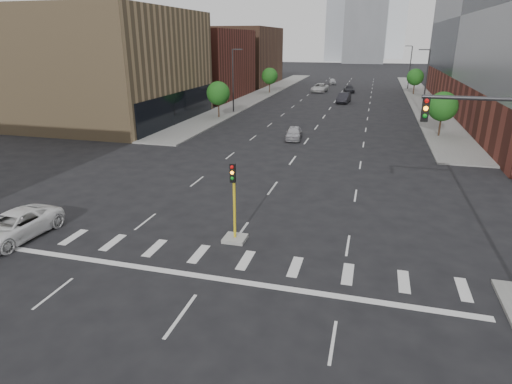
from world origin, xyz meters
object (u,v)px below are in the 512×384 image
at_px(median_traffic_signal, 235,224).
at_px(car_far_left, 320,88).
at_px(car_distant, 333,81).
at_px(car_deep_right, 349,89).
at_px(car_mid_right, 344,98).
at_px(parked_minivan, 14,226).
at_px(car_near_left, 294,133).

bearing_deg(median_traffic_signal, car_far_left, 93.59).
bearing_deg(car_distant, car_far_left, -99.31).
bearing_deg(median_traffic_signal, car_deep_right, 88.80).
distance_m(median_traffic_signal, car_mid_right, 55.84).
bearing_deg(median_traffic_signal, car_mid_right, 88.36).
relative_size(car_mid_right, car_far_left, 0.85).
bearing_deg(car_deep_right, car_far_left, 176.69).
height_order(median_traffic_signal, car_far_left, median_traffic_signal).
height_order(median_traffic_signal, parked_minivan, median_traffic_signal).
bearing_deg(car_near_left, car_distant, 85.43).
bearing_deg(car_mid_right, car_near_left, -90.80).
bearing_deg(car_deep_right, car_near_left, -103.15).
height_order(car_far_left, parked_minivan, car_far_left).
height_order(car_near_left, car_mid_right, car_mid_right).
distance_m(median_traffic_signal, car_distant, 87.48).
xyz_separation_m(median_traffic_signal, parked_minivan, (-11.70, -2.97, -0.22)).
distance_m(median_traffic_signal, car_deep_right, 71.60).
bearing_deg(parked_minivan, median_traffic_signal, 18.10).
xyz_separation_m(car_near_left, parked_minivan, (-10.20, -28.48, 0.05)).
relative_size(car_far_left, parked_minivan, 1.12).
xyz_separation_m(car_deep_right, car_distant, (-4.94, 15.83, 0.03)).
distance_m(car_deep_right, car_distant, 16.59).
distance_m(car_near_left, car_distant, 61.93).
bearing_deg(car_near_left, car_mid_right, 77.80).
height_order(car_near_left, car_distant, car_distant).
relative_size(car_far_left, car_distant, 1.46).
height_order(car_far_left, car_deep_right, car_far_left).
relative_size(median_traffic_signal, car_far_left, 0.72).
bearing_deg(car_deep_right, car_mid_right, -99.07).
bearing_deg(car_distant, car_near_left, -94.01).
relative_size(median_traffic_signal, car_distant, 1.06).
relative_size(car_deep_right, parked_minivan, 0.86).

